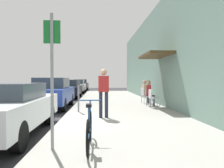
% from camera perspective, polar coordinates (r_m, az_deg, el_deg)
% --- Properties ---
extents(ground_plane, '(60.00, 60.00, 0.00)m').
position_cam_1_polar(ground_plane, '(7.79, -13.05, -9.63)').
color(ground_plane, '#2D2D30').
extents(sidewalk_slab, '(4.50, 32.00, 0.12)m').
position_cam_1_polar(sidewalk_slab, '(9.69, 2.37, -7.10)').
color(sidewalk_slab, '#9E9B93').
rests_on(sidewalk_slab, ground_plane).
extents(building_facade, '(1.40, 32.00, 5.59)m').
position_cam_1_polar(building_facade, '(10.20, 16.06, 8.69)').
color(building_facade, gray).
rests_on(building_facade, ground_plane).
extents(parked_car_0, '(1.80, 4.40, 1.36)m').
position_cam_1_polar(parked_car_0, '(6.41, -25.39, -5.58)').
color(parked_car_0, silver).
rests_on(parked_car_0, ground_plane).
extents(parked_car_1, '(1.80, 4.40, 1.54)m').
position_cam_1_polar(parked_car_1, '(11.67, -15.18, -2.14)').
color(parked_car_1, navy).
rests_on(parked_car_1, ground_plane).
extents(parked_car_2, '(1.80, 4.40, 1.42)m').
position_cam_1_polar(parked_car_2, '(17.79, -11.06, -1.13)').
color(parked_car_2, black).
rests_on(parked_car_2, ground_plane).
extents(parked_car_3, '(1.80, 4.40, 1.41)m').
position_cam_1_polar(parked_car_3, '(24.02, -9.04, -0.50)').
color(parked_car_3, '#B7B7BC').
rests_on(parked_car_3, ground_plane).
extents(parked_car_4, '(1.80, 4.40, 1.43)m').
position_cam_1_polar(parked_car_4, '(29.60, -7.95, -0.16)').
color(parked_car_4, black).
rests_on(parked_car_4, ground_plane).
extents(parking_meter, '(0.12, 0.10, 1.32)m').
position_cam_1_polar(parking_meter, '(9.26, -8.57, -2.35)').
color(parking_meter, slate).
rests_on(parking_meter, sidewalk_slab).
extents(street_sign, '(0.32, 0.06, 2.60)m').
position_cam_1_polar(street_sign, '(4.41, -15.11, 3.46)').
color(street_sign, gray).
rests_on(street_sign, sidewalk_slab).
extents(bicycle_0, '(0.46, 1.71, 0.90)m').
position_cam_1_polar(bicycle_0, '(4.46, -5.84, -11.53)').
color(bicycle_0, black).
rests_on(bicycle_0, sidewalk_slab).
extents(cafe_chair_0, '(0.46, 0.46, 0.87)m').
position_cam_1_polar(cafe_chair_0, '(10.60, 10.38, -3.33)').
color(cafe_chair_0, silver).
rests_on(cafe_chair_0, sidewalk_slab).
extents(cafe_chair_1, '(0.54, 0.54, 0.87)m').
position_cam_1_polar(cafe_chair_1, '(11.43, 9.38, -2.99)').
color(cafe_chair_1, silver).
rests_on(cafe_chair_1, sidewalk_slab).
extents(seated_patron_1, '(0.50, 0.45, 1.29)m').
position_cam_1_polar(seated_patron_1, '(11.41, 9.69, -2.03)').
color(seated_patron_1, '#232838').
rests_on(seated_patron_1, sidewalk_slab).
extents(cafe_chair_2, '(0.52, 0.52, 0.87)m').
position_cam_1_polar(cafe_chair_2, '(12.42, 8.34, -2.65)').
color(cafe_chair_2, silver).
rests_on(cafe_chair_2, sidewalk_slab).
extents(seated_patron_2, '(0.48, 0.43, 1.29)m').
position_cam_1_polar(seated_patron_2, '(12.44, 8.60, -1.76)').
color(seated_patron_2, '#232838').
rests_on(seated_patron_2, sidewalk_slab).
extents(pedestrian_standing, '(0.36, 0.22, 1.70)m').
position_cam_1_polar(pedestrian_standing, '(7.76, -2.17, -1.30)').
color(pedestrian_standing, '#232838').
rests_on(pedestrian_standing, sidewalk_slab).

